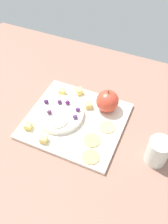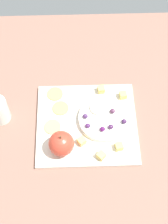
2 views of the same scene
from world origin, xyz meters
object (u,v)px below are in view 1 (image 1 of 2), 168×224
cheese_cube_0 (44,139)px  cheese_cube_2 (79,91)px  cracker_2 (92,140)px  platter (76,121)px  apple_whole (107,101)px  grape_2 (68,102)px  grape_1 (46,102)px  grape_0 (50,111)px  grape_5 (78,109)px  apple_slice_0 (58,121)px  cracker_0 (107,127)px  cup (158,151)px  cheese_cube_3 (62,92)px  serving_dish (60,114)px  grape_3 (75,117)px  grape_4 (60,102)px  cheese_cube_1 (28,126)px  cheese_cube_4 (89,105)px  cracker_1 (91,157)px

cheese_cube_0 → cheese_cube_2: (-1.34, -24.28, 0.00)cm
cracker_2 → platter: bearing=-34.0°
apple_whole → grape_2: (12.80, 5.16, -1.18)cm
cheese_cube_2 → grape_1: (7.84, 10.81, 1.57)cm
grape_0 → grape_5: size_ratio=1.00×
cracker_2 → apple_slice_0: 12.88cm
cracker_0 → grape_2: size_ratio=3.20×
cup → cracker_2: bearing=6.1°
platter → cheese_cube_2: cheese_cube_2 is taller
cheese_cube_3 → apple_slice_0: apple_slice_0 is taller
serving_dish → apple_whole: apple_whole is taller
platter → cracker_2: cracker_2 is taller
cheese_cube_0 → cracker_0: (-16.47, -13.43, -0.94)cm
serving_dish → cracker_0: bearing=-173.2°
platter → cheese_cube_0: (5.32, 12.24, 1.78)cm
cheese_cube_2 → cup: cup is taller
grape_3 → apple_slice_0: (4.55, 3.45, -0.49)cm
cheese_cube_2 → grape_1: size_ratio=1.35×
apple_whole → grape_4: 16.64cm
cracker_0 → grape_1: bearing=-0.1°
platter → cheese_cube_1: 16.01cm
cheese_cube_3 → cracker_2: cheese_cube_3 is taller
grape_2 → grape_4: (2.69, 0.79, -0.08)cm
grape_0 → grape_2: size_ratio=1.00×
cheese_cube_4 → cracker_0: size_ratio=0.42×
cheese_cube_2 → grape_3: bearing=108.8°
cheese_cube_0 → grape_4: bearing=-82.1°
cracker_0 → cheese_cube_3: bearing=-20.9°
cheese_cube_3 → grape_3: size_ratio=1.35×
cheese_cube_1 → grape_4: 13.81cm
grape_0 → cheese_cube_1: bearing=60.6°
apple_whole → grape_0: (16.43, 11.19, -1.19)cm
cheese_cube_0 → cracker_2: bearing=-155.1°
cracker_2 → cracker_1: bearing=108.7°
grape_0 → cheese_cube_2: bearing=-107.2°
cracker_2 → grape_1: 21.70cm
cracker_0 → cup: cup is taller
grape_1 → apple_slice_0: grape_1 is taller
cheese_cube_1 → cheese_cube_4: same height
apple_whole → apple_slice_0: (12.13, 13.45, -1.68)cm
grape_3 → grape_5: 3.49cm
cheese_cube_4 → grape_5: (2.05, 4.58, 1.50)cm
apple_slice_0 → apple_whole: bearing=-132.0°
platter → grape_5: (0.18, -2.38, 3.28)cm
serving_dish → cracker_1: bearing=146.3°
grape_2 → cheese_cube_4: bearing=-154.4°
cheese_cube_0 → cracker_1: 15.88cm
cracker_2 → grape_1: bearing=-19.0°
cracker_1 → grape_2: grape_2 is taller
grape_2 → cracker_1: bearing=134.9°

